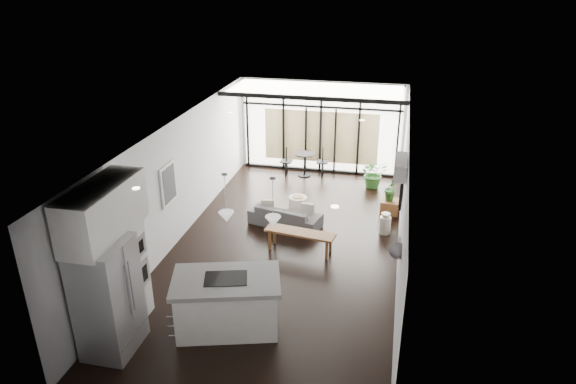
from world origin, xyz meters
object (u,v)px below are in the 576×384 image
at_px(sofa, 285,212).
at_px(pouf, 298,204).
at_px(console_bench, 300,242).
at_px(fridge, 108,297).
at_px(island, 227,303).
at_px(milk_can, 385,223).
at_px(tv, 401,187).

relative_size(sofa, pouf, 3.67).
bearing_deg(console_bench, fridge, -114.34).
height_order(fridge, console_bench, fridge).
distance_m(island, milk_can, 4.86).
distance_m(sofa, pouf, 0.90).
xyz_separation_m(fridge, console_bench, (2.40, 3.75, -0.74)).
relative_size(island, sofa, 1.04).
xyz_separation_m(island, fridge, (-1.68, -0.90, 0.49)).
bearing_deg(tv, island, -125.56).
height_order(island, fridge, fridge).
relative_size(fridge, milk_can, 3.75).
relative_size(console_bench, tv, 1.42).
distance_m(fridge, console_bench, 4.51).
xyz_separation_m(fridge, sofa, (1.80, 4.94, -0.64)).
bearing_deg(console_bench, island, -95.94).
xyz_separation_m(pouf, milk_can, (2.27, -0.77, 0.07)).
height_order(sofa, milk_can, sofa).
distance_m(console_bench, pouf, 2.12).
height_order(island, milk_can, island).
bearing_deg(fridge, console_bench, 57.39).
relative_size(island, fridge, 0.93).
bearing_deg(tv, pouf, 159.35).
height_order(fridge, sofa, fridge).
distance_m(fridge, pouf, 6.18).
bearing_deg(sofa, tv, -168.94).
height_order(sofa, tv, tv).
bearing_deg(fridge, sofa, 69.99).
relative_size(console_bench, pouf, 3.25).
bearing_deg(fridge, milk_can, 50.14).
xyz_separation_m(fridge, pouf, (1.94, 5.82, -0.79)).
bearing_deg(pouf, tv, -20.65).
bearing_deg(island, sofa, 72.28).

